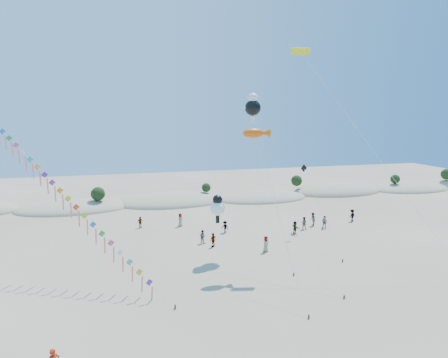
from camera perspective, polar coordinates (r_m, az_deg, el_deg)
dune_ridge at (r=65.25m, az=-6.93°, el=-3.39°), size 145.30×11.49×5.57m
kite_train at (r=38.83m, az=-25.99°, el=0.83°), size 20.73×20.27×18.63m
fish_kite at (r=36.76m, az=4.97°, el=6.91°), size 2.75×12.15×13.56m
cartoon_kite_low at (r=37.99m, az=-0.97°, el=-4.22°), size 8.80×11.62×6.89m
cartoon_kite_high at (r=42.53m, az=4.42°, el=11.03°), size 2.00×11.00×17.26m
parafoil_kite at (r=41.22m, az=12.26°, el=17.58°), size 12.11×13.23×21.67m
dark_kite at (r=45.72m, az=13.35°, el=-1.52°), size 1.07×10.52×8.78m
beachgoers at (r=48.66m, az=6.85°, el=-7.05°), size 30.21×13.44×1.82m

